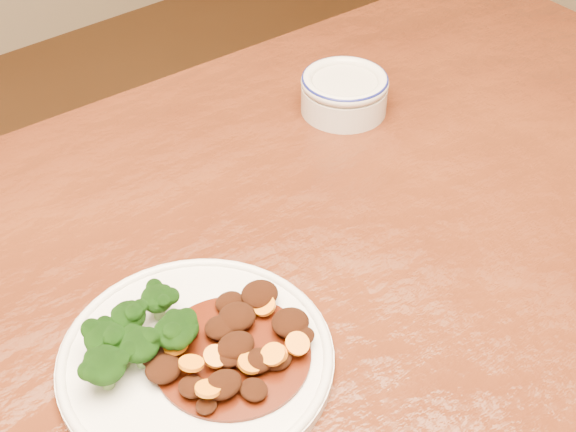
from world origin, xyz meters
TOP-DOWN VIEW (x-y plane):
  - dining_table at (0.00, 0.00)m, footprint 1.54×0.97m
  - dinner_plate at (-0.04, 0.03)m, footprint 0.23×0.23m
  - broccoli_florets at (-0.07, 0.06)m, footprint 0.11×0.07m
  - mince_stew at (-0.01, 0.01)m, footprint 0.14×0.13m
  - dip_bowl at (0.32, 0.24)m, footprint 0.11×0.11m

SIDE VIEW (x-z plane):
  - dining_table at x=0.00m, z-range 0.30..1.05m
  - dinner_plate at x=-0.04m, z-range 0.75..0.76m
  - mince_stew at x=-0.01m, z-range 0.76..0.78m
  - dip_bowl at x=0.32m, z-range 0.75..0.80m
  - broccoli_florets at x=-0.07m, z-range 0.76..0.80m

